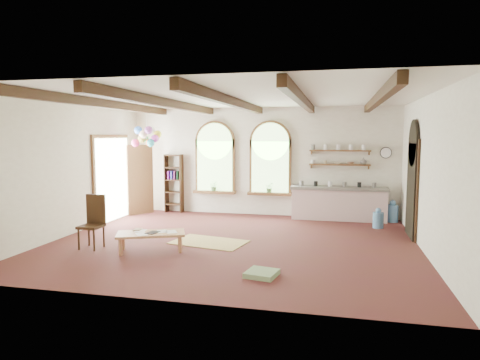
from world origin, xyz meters
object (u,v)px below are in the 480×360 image
(coffee_table, at_px, (151,235))
(side_chair, at_px, (92,233))
(balloon_cluster, at_px, (147,136))
(kitchen_counter, at_px, (339,203))

(coffee_table, height_order, side_chair, side_chair)
(coffee_table, relative_size, side_chair, 1.33)
(side_chair, height_order, balloon_cluster, balloon_cluster)
(coffee_table, distance_m, side_chair, 1.32)
(kitchen_counter, bearing_deg, balloon_cluster, -170.54)
(side_chair, distance_m, balloon_cluster, 3.98)
(side_chair, bearing_deg, coffee_table, 2.44)
(kitchen_counter, xyz_separation_m, side_chair, (-5.10, -4.32, -0.15))
(kitchen_counter, height_order, coffee_table, kitchen_counter)
(kitchen_counter, relative_size, balloon_cluster, 2.35)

